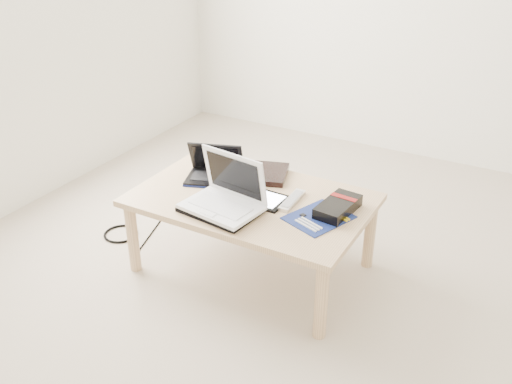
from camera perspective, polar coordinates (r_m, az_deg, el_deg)
The scene contains 13 objects.
ground at distance 2.59m, azimuth 6.86°, elevation -12.75°, with size 4.00×4.00×0.00m, color beige.
coffee_table at distance 2.72m, azimuth -0.43°, elevation -1.42°, with size 1.10×0.70×0.40m.
book at distance 2.90m, azimuth 0.26°, elevation 1.93°, with size 0.35×0.32×0.03m.
netbook at distance 2.86m, azimuth -4.12°, elevation 2.07°, with size 0.32×0.28×0.19m.
tablet at distance 2.67m, azimuth 0.68°, elevation -0.69°, with size 0.23×0.18×0.01m.
remote at distance 2.65m, azimuth 3.65°, elevation -0.82°, with size 0.06×0.22×0.02m.
neoprene_sleeve at distance 2.58m, azimuth -3.52°, elevation -1.73°, with size 0.33×0.24×0.02m, color black.
white_laptop at distance 2.56m, azimuth -3.05°, elevation -0.41°, with size 0.37×0.29×0.25m.
motherboard at distance 2.54m, azimuth 6.30°, elevation -2.56°, with size 0.30×0.33×0.01m.
gpu_box at distance 2.58m, azimuth 8.19°, elevation -1.50°, with size 0.15×0.26×0.06m.
cable_coil at distance 2.75m, azimuth -4.37°, elevation 0.09°, with size 0.10×0.10×0.01m, color black.
floor_cable_coil at distance 3.24m, azimuth -13.36°, elevation -4.09°, with size 0.19×0.19×0.01m, color black.
floor_cable_trail at distance 3.22m, azimuth -10.44°, elevation -4.11°, with size 0.01×0.01×0.38m, color black.
Camera 1 is at (0.69, -1.85, 1.68)m, focal length 40.00 mm.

